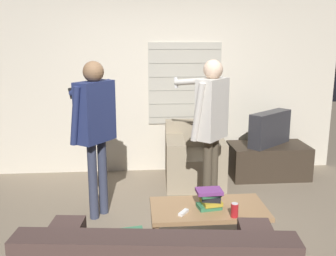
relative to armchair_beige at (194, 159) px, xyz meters
name	(u,v)px	position (x,y,z in m)	size (l,w,h in m)	color
ground_plane	(175,233)	(-0.41, -1.44, -0.34)	(16.00, 16.00, 0.00)	#7F705B
wall_back	(162,86)	(-0.40, 0.58, 0.94)	(5.20, 0.08, 2.55)	beige
armchair_beige	(194,159)	(0.00, 0.00, 0.00)	(0.82, 0.90, 0.82)	gray
coffee_table	(208,211)	(-0.13, -1.78, 0.06)	(1.06, 0.56, 0.43)	#9E754C
tv_stand	(268,161)	(1.09, 0.14, -0.10)	(1.09, 0.60, 0.47)	#33281E
tv	(270,128)	(1.09, 0.14, 0.37)	(0.72, 0.64, 0.47)	#2D2D33
person_left_standing	(95,120)	(-1.23, -0.94, 0.76)	(0.58, 0.83, 1.72)	#33384C
person_right_standing	(211,118)	(0.03, -0.97, 0.76)	(0.57, 0.81, 1.73)	#4C4233
book_stack	(210,198)	(-0.13, -1.80, 0.19)	(0.24, 0.20, 0.18)	#33754C
soda_can	(235,210)	(0.05, -2.00, 0.16)	(0.07, 0.07, 0.13)	red
spare_remote	(184,212)	(-0.38, -1.90, 0.11)	(0.11, 0.13, 0.02)	white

